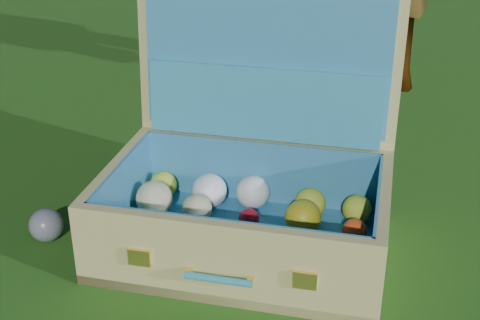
{
  "coord_description": "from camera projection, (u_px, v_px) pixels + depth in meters",
  "views": [
    {
      "loc": [
        -0.24,
        -1.45,
        0.85
      ],
      "look_at": [
        -0.08,
        -0.1,
        0.19
      ],
      "focal_mm": 50.0,
      "sensor_mm": 36.0,
      "label": 1
    }
  ],
  "objects": [
    {
      "name": "stray_ball",
      "position": [
        46.0,
        225.0,
        1.55
      ],
      "size": [
        0.08,
        0.08,
        0.08
      ],
      "primitive_type": "sphere",
      "color": "#385E92",
      "rests_on": "ground"
    },
    {
      "name": "ground",
      "position": [
        268.0,
        208.0,
        1.7
      ],
      "size": [
        60.0,
        60.0,
        0.0
      ],
      "primitive_type": "plane",
      "color": "#215114",
      "rests_on": "ground"
    },
    {
      "name": "suitcase",
      "position": [
        251.0,
        167.0,
        1.52
      ],
      "size": [
        0.75,
        0.66,
        0.6
      ],
      "rotation": [
        0.0,
        0.0,
        -0.34
      ],
      "color": "#CCBB6E",
      "rests_on": "ground"
    }
  ]
}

